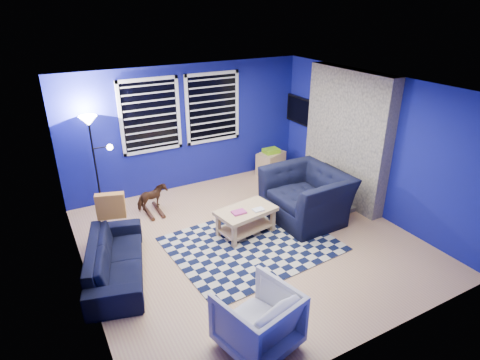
{
  "coord_description": "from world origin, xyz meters",
  "views": [
    {
      "loc": [
        -2.81,
        -4.82,
        3.62
      ],
      "look_at": [
        -0.01,
        0.3,
        0.97
      ],
      "focal_mm": 30.0,
      "sensor_mm": 36.0,
      "label": 1
    }
  ],
  "objects_px": {
    "rocking_horse": "(152,198)",
    "cabinet": "(271,163)",
    "floor_lamp": "(92,134)",
    "coffee_table": "(246,216)",
    "tv": "(302,111)",
    "armchair_big": "(306,196)",
    "armchair_bent": "(258,320)",
    "sofa": "(116,259)"
  },
  "relations": [
    {
      "from": "coffee_table",
      "to": "cabinet",
      "type": "distance_m",
      "value": 2.63
    },
    {
      "from": "tv",
      "to": "coffee_table",
      "type": "bearing_deg",
      "value": -143.16
    },
    {
      "from": "tv",
      "to": "armchair_bent",
      "type": "height_order",
      "value": "tv"
    },
    {
      "from": "tv",
      "to": "rocking_horse",
      "type": "height_order",
      "value": "tv"
    },
    {
      "from": "rocking_horse",
      "to": "cabinet",
      "type": "distance_m",
      "value": 2.94
    },
    {
      "from": "tv",
      "to": "cabinet",
      "type": "height_order",
      "value": "tv"
    },
    {
      "from": "armchair_bent",
      "to": "cabinet",
      "type": "bearing_deg",
      "value": -138.27
    },
    {
      "from": "sofa",
      "to": "rocking_horse",
      "type": "height_order",
      "value": "rocking_horse"
    },
    {
      "from": "sofa",
      "to": "rocking_horse",
      "type": "relative_size",
      "value": 3.31
    },
    {
      "from": "tv",
      "to": "sofa",
      "type": "height_order",
      "value": "tv"
    },
    {
      "from": "armchair_bent",
      "to": "floor_lamp",
      "type": "xyz_separation_m",
      "value": [
        -0.87,
        4.17,
        1.11
      ]
    },
    {
      "from": "cabinet",
      "to": "floor_lamp",
      "type": "distance_m",
      "value": 3.87
    },
    {
      "from": "cabinet",
      "to": "tv",
      "type": "bearing_deg",
      "value": -35.05
    },
    {
      "from": "rocking_horse",
      "to": "coffee_table",
      "type": "xyz_separation_m",
      "value": [
        1.14,
        -1.45,
        0.03
      ]
    },
    {
      "from": "armchair_bent",
      "to": "rocking_horse",
      "type": "relative_size",
      "value": 1.45
    },
    {
      "from": "sofa",
      "to": "armchair_bent",
      "type": "relative_size",
      "value": 2.28
    },
    {
      "from": "armchair_bent",
      "to": "coffee_table",
      "type": "height_order",
      "value": "armchair_bent"
    },
    {
      "from": "rocking_horse",
      "to": "cabinet",
      "type": "height_order",
      "value": "cabinet"
    },
    {
      "from": "sofa",
      "to": "cabinet",
      "type": "bearing_deg",
      "value": -47.28
    },
    {
      "from": "coffee_table",
      "to": "sofa",
      "type": "bearing_deg",
      "value": -177.89
    },
    {
      "from": "armchair_big",
      "to": "coffee_table",
      "type": "height_order",
      "value": "armchair_big"
    },
    {
      "from": "floor_lamp",
      "to": "rocking_horse",
      "type": "bearing_deg",
      "value": -36.65
    },
    {
      "from": "tv",
      "to": "rocking_horse",
      "type": "relative_size",
      "value": 1.79
    },
    {
      "from": "sofa",
      "to": "tv",
      "type": "bearing_deg",
      "value": -52.49
    },
    {
      "from": "armchair_big",
      "to": "sofa",
      "type": "bearing_deg",
      "value": -91.47
    },
    {
      "from": "coffee_table",
      "to": "tv",
      "type": "bearing_deg",
      "value": 36.84
    },
    {
      "from": "rocking_horse",
      "to": "floor_lamp",
      "type": "relative_size",
      "value": 0.31
    },
    {
      "from": "sofa",
      "to": "coffee_table",
      "type": "height_order",
      "value": "sofa"
    },
    {
      "from": "floor_lamp",
      "to": "armchair_bent",
      "type": "bearing_deg",
      "value": -78.2
    },
    {
      "from": "sofa",
      "to": "floor_lamp",
      "type": "distance_m",
      "value": 2.45
    },
    {
      "from": "cabinet",
      "to": "floor_lamp",
      "type": "bearing_deg",
      "value": 158.62
    },
    {
      "from": "tv",
      "to": "cabinet",
      "type": "bearing_deg",
      "value": 165.13
    },
    {
      "from": "rocking_horse",
      "to": "floor_lamp",
      "type": "distance_m",
      "value": 1.52
    },
    {
      "from": "cabinet",
      "to": "floor_lamp",
      "type": "xyz_separation_m",
      "value": [
        -3.68,
        0.08,
        1.21
      ]
    },
    {
      "from": "tv",
      "to": "coffee_table",
      "type": "distance_m",
      "value": 3.17
    },
    {
      "from": "armchair_big",
      "to": "floor_lamp",
      "type": "bearing_deg",
      "value": -125.68
    },
    {
      "from": "tv",
      "to": "sofa",
      "type": "distance_m",
      "value": 5.04
    },
    {
      "from": "armchair_big",
      "to": "armchair_bent",
      "type": "distance_m",
      "value": 3.08
    },
    {
      "from": "rocking_horse",
      "to": "coffee_table",
      "type": "height_order",
      "value": "rocking_horse"
    },
    {
      "from": "armchair_big",
      "to": "rocking_horse",
      "type": "distance_m",
      "value": 2.79
    },
    {
      "from": "rocking_horse",
      "to": "coffee_table",
      "type": "bearing_deg",
      "value": -158.32
    },
    {
      "from": "floor_lamp",
      "to": "coffee_table",
      "type": "bearing_deg",
      "value": -46.56
    }
  ]
}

